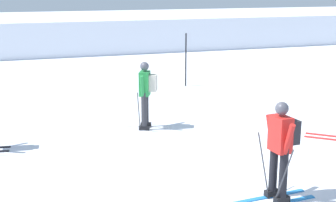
{
  "coord_description": "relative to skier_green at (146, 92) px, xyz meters",
  "views": [
    {
      "loc": [
        -3.41,
        -8.27,
        3.54
      ],
      "look_at": [
        0.17,
        2.0,
        0.9
      ],
      "focal_mm": 51.2,
      "sensor_mm": 36.0,
      "label": 1
    }
  ],
  "objects": [
    {
      "name": "trail_marker_pole",
      "position": [
        2.86,
        4.58,
        -0.01
      ],
      "size": [
        0.05,
        0.05,
        1.9
      ],
      "primitive_type": "cylinder",
      "color": "black",
      "rests_on": "ground"
    },
    {
      "name": "skier_red",
      "position": [
        0.93,
        -4.68,
        -0.0
      ],
      "size": [
        1.62,
        1.0,
        1.71
      ],
      "color": "#237AC6",
      "rests_on": "ground"
    },
    {
      "name": "skier_green",
      "position": [
        0.0,
        0.0,
        0.0
      ],
      "size": [
        1.6,
        1.02,
        1.71
      ],
      "color": "silver",
      "rests_on": "ground"
    },
    {
      "name": "far_snow_ridge",
      "position": [
        0.12,
        16.19,
        -0.07
      ],
      "size": [
        80.0,
        6.49,
        1.77
      ],
      "primitive_type": "cube",
      "color": "silver",
      "rests_on": "ground"
    },
    {
      "name": "ground_plane",
      "position": [
        0.12,
        -2.87,
        -0.96
      ],
      "size": [
        120.0,
        120.0,
        0.0
      ],
      "primitive_type": "plane",
      "color": "silver"
    }
  ]
}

